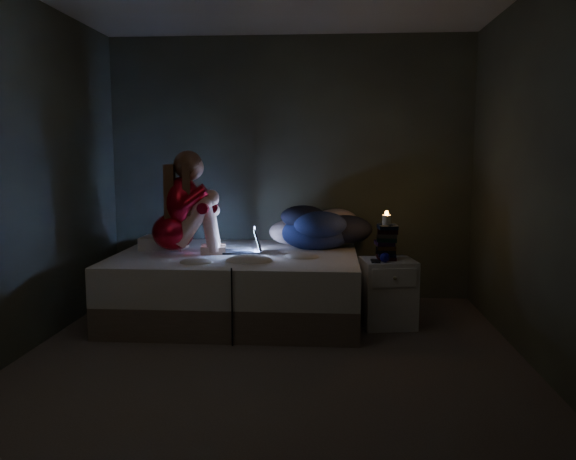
# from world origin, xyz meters

# --- Properties ---
(floor) EXTENTS (3.60, 3.80, 0.02)m
(floor) POSITION_xyz_m (0.00, 0.00, -0.01)
(floor) COLOR #4C423C
(floor) RESTS_ON ground
(wall_back) EXTENTS (3.60, 0.02, 2.60)m
(wall_back) POSITION_xyz_m (0.00, 1.91, 1.30)
(wall_back) COLOR #31332F
(wall_back) RESTS_ON ground
(wall_front) EXTENTS (3.60, 0.02, 2.60)m
(wall_front) POSITION_xyz_m (0.00, -1.91, 1.30)
(wall_front) COLOR #31332F
(wall_front) RESTS_ON ground
(wall_left) EXTENTS (0.02, 3.80, 2.60)m
(wall_left) POSITION_xyz_m (-1.81, 0.00, 1.30)
(wall_left) COLOR #31332F
(wall_left) RESTS_ON ground
(wall_right) EXTENTS (0.02, 3.80, 2.60)m
(wall_right) POSITION_xyz_m (1.81, 0.00, 1.30)
(wall_right) COLOR #31332F
(wall_right) RESTS_ON ground
(bed) EXTENTS (2.10, 1.58, 0.58)m
(bed) POSITION_xyz_m (-0.41, 1.10, 0.29)
(bed) COLOR beige
(bed) RESTS_ON ground
(pillow) EXTENTS (0.40, 0.28, 0.12)m
(pillow) POSITION_xyz_m (-1.12, 1.26, 0.64)
(pillow) COLOR silver
(pillow) RESTS_ON bed
(woman) EXTENTS (0.62, 0.46, 0.91)m
(woman) POSITION_xyz_m (-0.96, 1.03, 1.03)
(woman) COLOR maroon
(woman) RESTS_ON bed
(laptop) EXTENTS (0.36, 0.28, 0.24)m
(laptop) POSITION_xyz_m (-0.37, 1.11, 0.70)
(laptop) COLOR black
(laptop) RESTS_ON bed
(clothes_pile) EXTENTS (0.74, 0.61, 0.41)m
(clothes_pile) POSITION_xyz_m (0.28, 1.45, 0.78)
(clothes_pile) COLOR navy
(clothes_pile) RESTS_ON bed
(nightstand) EXTENTS (0.48, 0.44, 0.57)m
(nightstand) POSITION_xyz_m (0.90, 0.90, 0.28)
(nightstand) COLOR white
(nightstand) RESTS_ON ground
(book_stack) EXTENTS (0.19, 0.25, 0.26)m
(book_stack) POSITION_xyz_m (0.88, 0.93, 0.70)
(book_stack) COLOR black
(book_stack) RESTS_ON nightstand
(candle) EXTENTS (0.07, 0.07, 0.08)m
(candle) POSITION_xyz_m (0.88, 0.93, 0.87)
(candle) COLOR beige
(candle) RESTS_ON book_stack
(phone) EXTENTS (0.09, 0.15, 0.01)m
(phone) POSITION_xyz_m (0.77, 0.82, 0.58)
(phone) COLOR black
(phone) RESTS_ON nightstand
(blue_orb) EXTENTS (0.08, 0.08, 0.08)m
(blue_orb) POSITION_xyz_m (0.84, 0.79, 0.61)
(blue_orb) COLOR #0B0C69
(blue_orb) RESTS_ON nightstand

